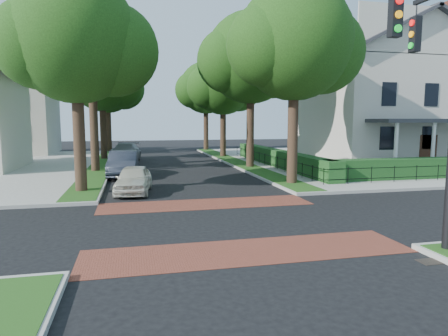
{
  "coord_description": "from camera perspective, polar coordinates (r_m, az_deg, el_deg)",
  "views": [
    {
      "loc": [
        -3.03,
        -13.33,
        3.56
      ],
      "look_at": [
        0.67,
        2.69,
        1.6
      ],
      "focal_mm": 32.0,
      "sensor_mm": 36.0,
      "label": 1
    }
  ],
  "objects": [
    {
      "name": "tree_right_mid",
      "position": [
        30.18,
        3.91,
        15.22
      ],
      "size": [
        8.25,
        7.09,
        11.22
      ],
      "color": "black",
      "rests_on": "sidewalk_ne"
    },
    {
      "name": "sidewalk_ne",
      "position": [
        39.56,
        21.78,
        1.26
      ],
      "size": [
        30.0,
        30.0,
        0.15
      ],
      "primitive_type": "cube",
      "color": "gray",
      "rests_on": "ground"
    },
    {
      "name": "parked_car_rear",
      "position": [
        35.2,
        -13.91,
        2.12
      ],
      "size": [
        2.91,
        5.81,
        1.62
      ],
      "primitive_type": "imported",
      "rotation": [
        0.0,
        0.0,
        -0.12
      ],
      "color": "gray",
      "rests_on": "ground"
    },
    {
      "name": "house_left_far",
      "position": [
        47.03,
        -28.66,
        7.78
      ],
      "size": [
        10.0,
        9.0,
        10.14
      ],
      "color": "beige",
      "rests_on": "sidewalk_nw"
    },
    {
      "name": "traffic_signal",
      "position": [
        11.98,
        29.09,
        11.46
      ],
      "size": [
        2.17,
        2.0,
        8.0
      ],
      "color": "black",
      "rests_on": "sidewalk_se"
    },
    {
      "name": "parked_car_front",
      "position": [
        20.16,
        -12.78,
        -1.59
      ],
      "size": [
        2.09,
        4.16,
        1.36
      ],
      "primitive_type": "imported",
      "rotation": [
        0.0,
        0.0,
        -0.12
      ],
      "color": "beige",
      "rests_on": "ground"
    },
    {
      "name": "tree_left_far",
      "position": [
        37.79,
        -16.93,
        11.91
      ],
      "size": [
        7.0,
        6.02,
        9.86
      ],
      "color": "black",
      "rests_on": "sidewalk_nw"
    },
    {
      "name": "tree_right_near",
      "position": [
        22.67,
        10.06,
        17.03
      ],
      "size": [
        7.75,
        6.67,
        10.66
      ],
      "color": "black",
      "rests_on": "sidewalk_ne"
    },
    {
      "name": "tree_right_back",
      "position": [
        47.5,
        -2.55,
        11.26
      ],
      "size": [
        7.5,
        6.45,
        10.2
      ],
      "color": "black",
      "rests_on": "sidewalk_ne"
    },
    {
      "name": "crosswalk_near",
      "position": [
        11.15,
        3.54,
        -11.8
      ],
      "size": [
        9.0,
        2.2,
        0.01
      ],
      "primitive_type": "cube",
      "color": "brown",
      "rests_on": "ground"
    },
    {
      "name": "tree_right_far",
      "position": [
        38.67,
        -0.07,
        11.76
      ],
      "size": [
        7.25,
        6.23,
        9.74
      ],
      "color": "black",
      "rests_on": "sidewalk_ne"
    },
    {
      "name": "grass_strip_nw",
      "position": [
        32.69,
        -17.09,
        0.53
      ],
      "size": [
        1.6,
        29.8,
        0.02
      ],
      "primitive_type": "cube",
      "color": "#214213",
      "rests_on": "sidewalk_nw"
    },
    {
      "name": "fence_main_road",
      "position": [
        30.16,
        6.28,
        1.12
      ],
      "size": [
        0.06,
        18.0,
        0.9
      ],
      "primitive_type": null,
      "color": "black",
      "rests_on": "sidewalk_ne"
    },
    {
      "name": "tree_left_back",
      "position": [
        46.78,
        -16.18,
        11.25
      ],
      "size": [
        7.75,
        6.66,
        10.44
      ],
      "color": "black",
      "rests_on": "sidewalk_nw"
    },
    {
      "name": "parked_car_middle",
      "position": [
        26.25,
        -14.18,
        0.58
      ],
      "size": [
        1.96,
        5.01,
        1.62
      ],
      "primitive_type": "imported",
      "rotation": [
        0.0,
        0.0,
        -0.05
      ],
      "color": "#222834",
      "rests_on": "ground"
    },
    {
      "name": "tree_left_near",
      "position": [
        21.02,
        -20.13,
        16.55
      ],
      "size": [
        7.5,
        6.45,
        10.2
      ],
      "color": "black",
      "rests_on": "sidewalk_nw"
    },
    {
      "name": "house_victorian",
      "position": [
        35.82,
        22.39,
        10.23
      ],
      "size": [
        13.0,
        13.05,
        12.48
      ],
      "color": "beige",
      "rests_on": "sidewalk_ne"
    },
    {
      "name": "crosswalk_far",
      "position": [
        17.17,
        -2.57,
        -5.15
      ],
      "size": [
        9.0,
        2.2,
        0.01
      ],
      "primitive_type": "cube",
      "color": "brown",
      "rests_on": "ground"
    },
    {
      "name": "ground",
      "position": [
        14.12,
        -0.19,
        -7.8
      ],
      "size": [
        120.0,
        120.0,
        0.0
      ],
      "primitive_type": "plane",
      "color": "black",
      "rests_on": "ground"
    },
    {
      "name": "hedge_main_road",
      "position": [
        30.42,
        7.71,
        1.44
      ],
      "size": [
        1.0,
        18.0,
        1.2
      ],
      "primitive_type": "cube",
      "color": "#143B18",
      "rests_on": "sidewalk_ne"
    },
    {
      "name": "grass_strip_ne",
      "position": [
        33.68,
        1.56,
        1.0
      ],
      "size": [
        1.6,
        29.8,
        0.02
      ],
      "primitive_type": "cube",
      "color": "#214213",
      "rests_on": "sidewalk_ne"
    },
    {
      "name": "tree_left_mid",
      "position": [
        29.06,
        -18.21,
        15.94
      ],
      "size": [
        8.0,
        6.88,
        11.48
      ],
      "color": "black",
      "rests_on": "sidewalk_nw"
    },
    {
      "name": "storm_drain",
      "position": [
        11.65,
        27.51,
        -11.75
      ],
      "size": [
        0.65,
        0.45,
        0.01
      ],
      "primitive_type": "cube",
      "color": "black",
      "rests_on": "ground"
    }
  ]
}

